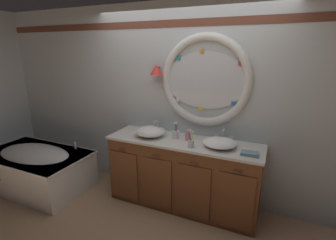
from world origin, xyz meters
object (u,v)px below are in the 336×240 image
Objects in this scene: sink_basin_left at (150,131)px; folded_hand_towel at (250,154)px; soap_dispenser at (188,135)px; toothbrush_holder_right at (191,143)px; bathtub at (36,166)px; toothbrush_holder_left at (176,134)px; sink_basin_right at (220,143)px.

sink_basin_left reaches higher than folded_hand_towel.
folded_hand_towel is (0.77, -0.16, -0.05)m from soap_dispenser.
toothbrush_holder_right reaches higher than folded_hand_towel.
toothbrush_holder_left reaches higher than bathtub.
soap_dispenser is at bearing 119.28° from toothbrush_holder_right.
sink_basin_right is 1.75× the size of toothbrush_holder_left.
bathtub is at bearing -165.36° from sink_basin_left.
toothbrush_holder_right is at bearing -12.99° from sink_basin_left.
bathtub is 2.73m from sink_basin_right.
sink_basin_left is 1.03× the size of sink_basin_right.
sink_basin_right is at bearing -8.73° from soap_dispenser.
sink_basin_left is 0.64m from toothbrush_holder_right.
sink_basin_left is at bearing -172.70° from soap_dispenser.
sink_basin_right is 0.37m from folded_hand_towel.
toothbrush_holder_left is at bearing 179.99° from soap_dispenser.
soap_dispenser is at bearing 171.27° from sink_basin_right.
soap_dispenser is (0.50, 0.06, -0.00)m from sink_basin_left.
bathtub is at bearing -166.03° from toothbrush_holder_left.
sink_basin_right is at bearing 9.60° from bathtub.
sink_basin_left is 0.51m from soap_dispenser.
toothbrush_holder_right is at bearing -175.61° from folded_hand_towel.
toothbrush_holder_left is 1.53× the size of soap_dispenser.
toothbrush_holder_left reaches higher than sink_basin_left.
sink_basin_right is 2.02× the size of folded_hand_towel.
folded_hand_towel is at bearing -9.59° from toothbrush_holder_left.
bathtub is 7.03× the size of toothbrush_holder_left.
toothbrush_holder_right is 0.24m from soap_dispenser.
sink_basin_left is 2.09× the size of folded_hand_towel.
folded_hand_towel is at bearing 4.39° from toothbrush_holder_right.
sink_basin_right is at bearing 165.23° from folded_hand_towel.
bathtub is 2.42m from toothbrush_holder_right.
toothbrush_holder_right is at bearing -37.02° from toothbrush_holder_left.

